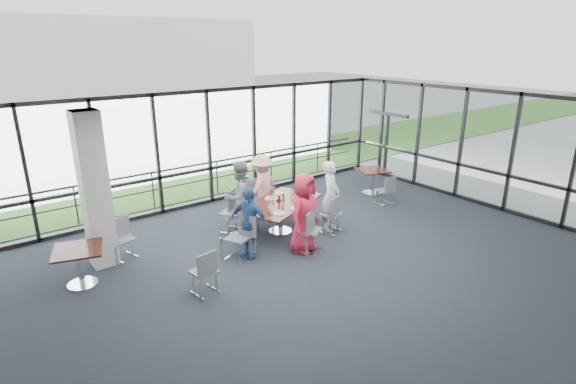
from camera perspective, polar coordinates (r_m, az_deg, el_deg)
floor at (r=9.41m, az=5.17°, el=-9.56°), size 12.00×10.00×0.02m
ceiling at (r=8.38m, az=5.81°, el=10.14°), size 12.00×10.00×0.04m
curtain_wall_back at (r=12.74m, az=-9.99°, el=5.58°), size 12.00×0.10×3.20m
curtain_wall_right at (r=13.45m, az=24.72°, el=4.83°), size 0.10×10.00×3.20m
exit_door at (r=15.61m, az=12.37°, el=5.78°), size 0.12×1.60×2.10m
structural_column at (r=9.71m, az=-23.34°, el=0.15°), size 0.50×0.50×3.20m
apron at (r=17.60m, az=-17.34°, el=3.21°), size 80.00×70.00×0.02m
grass_strip at (r=15.78m, az=-14.77°, el=1.82°), size 80.00×5.00×0.01m
hangar_main at (r=39.28m, az=-23.98°, el=15.12°), size 24.00×10.00×6.00m
guard_rail at (r=13.54m, az=-10.92°, el=1.49°), size 12.00×0.06×0.06m
main_table at (r=10.77m, az=-0.97°, el=-1.90°), size 2.44×1.93×0.75m
side_table_left at (r=9.34m, az=-25.09°, el=-7.23°), size 1.07×1.07×0.75m
side_table_right at (r=13.75m, az=10.68°, el=2.34°), size 1.07×1.07×0.75m
diner_near_left at (r=9.72m, az=2.04°, el=-2.69°), size 1.01×0.84×1.78m
diner_near_right at (r=10.90m, az=5.42°, el=-0.48°), size 0.78×0.75×1.73m
diner_far_left at (r=10.77m, az=-6.17°, el=-0.62°), size 0.95×0.70×1.78m
diner_far_right at (r=11.66m, az=-3.32°, el=0.72°), size 1.20×0.87×1.67m
diner_end at (r=9.56m, az=-4.99°, el=-3.82°), size 0.84×1.05×1.57m
chair_main_nl at (r=9.85m, az=2.61°, el=-4.89°), size 0.66×0.66×0.99m
chair_main_nr at (r=10.87m, az=5.48°, el=-2.82°), size 0.57×0.57×0.92m
chair_main_fl at (r=10.94m, az=-7.17°, el=-2.61°), size 0.66×0.66×0.97m
chair_main_fr at (r=11.79m, az=-4.07°, el=-0.97°), size 0.56×0.56×0.94m
chair_main_end at (r=9.59m, az=-6.38°, el=-5.85°), size 0.60×0.60×0.94m
chair_spare_la at (r=8.45m, az=-10.60°, el=-9.94°), size 0.48×0.48×0.87m
chair_spare_lb at (r=10.18m, az=-20.25°, el=-5.72°), size 0.52×0.52×0.85m
chair_spare_r at (r=12.98m, az=12.11°, el=0.20°), size 0.46×0.46×0.81m
plate_nl at (r=10.05m, az=-1.13°, el=-2.75°), size 0.26×0.26×0.01m
plate_nr at (r=11.14m, az=2.24°, el=-0.56°), size 0.26×0.26×0.01m
plate_fl at (r=10.48m, az=-4.45°, el=-1.88°), size 0.28×0.28×0.01m
plate_fr at (r=11.37m, az=-1.11°, el=-0.15°), size 0.24×0.24×0.01m
plate_end at (r=10.04m, az=-3.81°, el=-2.81°), size 0.27×0.27×0.01m
tumbler_a at (r=10.36m, az=-0.68°, el=-1.73°), size 0.07×0.07×0.13m
tumbler_b at (r=10.86m, az=0.47°, el=-0.77°), size 0.06×0.06×0.13m
tumbler_c at (r=10.88m, az=-1.94°, el=-0.70°), size 0.07×0.07×0.14m
tumbler_d at (r=9.99m, az=-2.25°, el=-2.56°), size 0.06×0.06×0.13m
menu_a at (r=10.43m, az=0.91°, el=-1.97°), size 0.38×0.35×0.00m
menu_b at (r=11.38m, az=2.93°, el=-0.19°), size 0.37×0.30×0.00m
menu_c at (r=11.05m, az=-2.35°, el=-0.77°), size 0.37×0.38×0.00m
condiment_caddy at (r=10.84m, az=-1.18°, el=-1.05°), size 0.10×0.07×0.04m
ketchup_bottle at (r=10.71m, az=-1.15°, el=-0.90°), size 0.06×0.06×0.18m
green_bottle at (r=10.81m, az=-0.58°, el=-0.66°), size 0.05×0.05×0.20m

